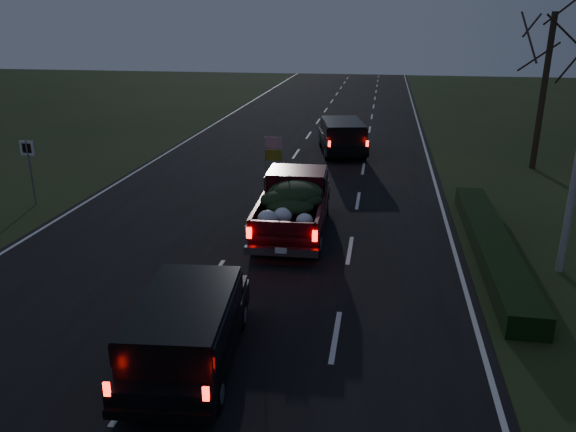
% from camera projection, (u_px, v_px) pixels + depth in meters
% --- Properties ---
extents(ground, '(120.00, 120.00, 0.00)m').
position_uv_depth(ground, '(213.00, 277.00, 15.40)').
color(ground, black).
rests_on(ground, ground).
extents(road_asphalt, '(14.00, 120.00, 0.02)m').
position_uv_depth(road_asphalt, '(213.00, 277.00, 15.40)').
color(road_asphalt, black).
rests_on(road_asphalt, ground).
extents(hedge_row, '(1.00, 10.00, 0.60)m').
position_uv_depth(hedge_row, '(491.00, 244.00, 16.87)').
color(hedge_row, black).
rests_on(hedge_row, ground).
extents(route_sign, '(0.55, 0.08, 2.50)m').
position_uv_depth(route_sign, '(29.00, 162.00, 20.83)').
color(route_sign, gray).
rests_on(route_sign, ground).
extents(bare_tree_far, '(3.60, 3.60, 7.00)m').
position_uv_depth(bare_tree_far, '(549.00, 54.00, 24.87)').
color(bare_tree_far, black).
rests_on(bare_tree_far, ground).
extents(pickup_truck, '(2.27, 5.47, 2.83)m').
position_uv_depth(pickup_truck, '(294.00, 201.00, 18.34)').
color(pickup_truck, '#3E080E').
rests_on(pickup_truck, ground).
extents(lead_suv, '(2.98, 5.20, 1.41)m').
position_uv_depth(lead_suv, '(342.00, 134.00, 29.10)').
color(lead_suv, black).
rests_on(lead_suv, ground).
extents(rear_suv, '(2.34, 4.58, 1.27)m').
position_uv_depth(rear_suv, '(187.00, 324.00, 11.15)').
color(rear_suv, black).
rests_on(rear_suv, ground).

